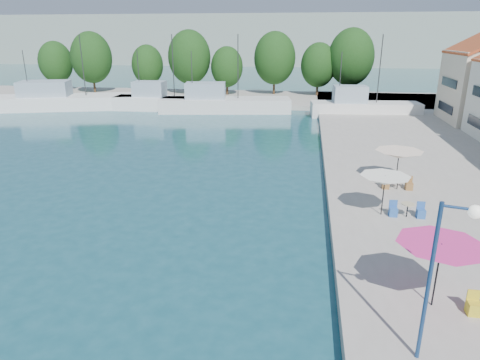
% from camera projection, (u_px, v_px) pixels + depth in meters
% --- Properties ---
extents(quay_far, '(90.00, 16.00, 0.60)m').
position_uv_depth(quay_far, '(227.00, 98.00, 66.88)').
color(quay_far, '#9C978D').
rests_on(quay_far, ground).
extents(hill_west, '(180.00, 40.00, 16.00)m').
position_uv_depth(hill_west, '(214.00, 40.00, 154.57)').
color(hill_west, gray).
rests_on(hill_west, ground).
extents(hill_east, '(140.00, 40.00, 12.00)m').
position_uv_depth(hill_east, '(404.00, 45.00, 163.69)').
color(hill_east, gray).
rests_on(hill_east, ground).
extents(trawler_01, '(21.82, 11.56, 10.20)m').
position_uv_depth(trawler_01, '(67.00, 101.00, 58.90)').
color(trawler_01, white).
rests_on(trawler_01, ground).
extents(trawler_02, '(13.81, 3.96, 10.20)m').
position_uv_depth(trawler_02, '(162.00, 102.00, 57.97)').
color(trawler_02, white).
rests_on(trawler_02, ground).
extents(trawler_03, '(17.54, 7.02, 10.20)m').
position_uv_depth(trawler_03, '(222.00, 104.00, 56.50)').
color(trawler_03, silver).
rests_on(trawler_03, ground).
extents(trawler_04, '(13.48, 4.58, 10.20)m').
position_uv_depth(trawler_04, '(362.00, 108.00, 53.07)').
color(trawler_04, silver).
rests_on(trawler_04, ground).
extents(tree_01, '(5.53, 5.53, 8.18)m').
position_uv_depth(tree_01, '(56.00, 62.00, 72.01)').
color(tree_01, '#3F2B19').
rests_on(tree_01, quay_far).
extents(tree_02, '(6.55, 6.55, 9.70)m').
position_uv_depth(tree_02, '(91.00, 58.00, 69.50)').
color(tree_02, '#3F2B19').
rests_on(tree_02, quay_far).
extents(tree_03, '(5.16, 5.16, 7.64)m').
position_uv_depth(tree_03, '(147.00, 65.00, 70.52)').
color(tree_03, '#3F2B19').
rests_on(tree_03, quay_far).
extents(tree_04, '(6.72, 6.72, 9.95)m').
position_uv_depth(tree_04, '(189.00, 57.00, 67.67)').
color(tree_04, '#3F2B19').
rests_on(tree_04, quay_far).
extents(tree_05, '(5.04, 5.04, 7.47)m').
position_uv_depth(tree_05, '(227.00, 67.00, 67.28)').
color(tree_05, '#3F2B19').
rests_on(tree_05, quay_far).
extents(tree_06, '(6.56, 6.56, 9.71)m').
position_uv_depth(tree_06, '(275.00, 58.00, 67.50)').
color(tree_06, '#3F2B19').
rests_on(tree_06, quay_far).
extents(tree_07, '(5.45, 5.45, 8.07)m').
position_uv_depth(tree_07, '(318.00, 65.00, 66.26)').
color(tree_07, '#3F2B19').
rests_on(tree_07, quay_far).
extents(tree_08, '(6.90, 6.90, 10.21)m').
position_uv_depth(tree_08, '(351.00, 57.00, 64.83)').
color(tree_08, '#3F2B19').
rests_on(tree_08, quay_far).
extents(umbrella_pink, '(3.05, 3.05, 2.42)m').
position_uv_depth(umbrella_pink, '(441.00, 251.00, 14.56)').
color(umbrella_pink, black).
rests_on(umbrella_pink, quay_right).
extents(umbrella_white, '(2.61, 2.61, 2.19)m').
position_uv_depth(umbrella_white, '(385.00, 180.00, 22.31)').
color(umbrella_white, black).
rests_on(umbrella_white, quay_right).
extents(umbrella_cream, '(3.04, 3.04, 2.09)m').
position_uv_depth(umbrella_cream, '(399.00, 154.00, 27.50)').
color(umbrella_cream, black).
rests_on(umbrella_cream, quay_right).
extents(cafe_table_02, '(1.82, 0.70, 0.76)m').
position_uv_depth(cafe_table_02, '(407.00, 212.00, 22.53)').
color(cafe_table_02, black).
rests_on(cafe_table_02, quay_right).
extents(cafe_table_03, '(1.82, 0.70, 0.76)m').
position_uv_depth(cafe_table_03, '(397.00, 185.00, 26.60)').
color(cafe_table_03, black).
rests_on(cafe_table_03, quay_right).
extents(street_lamp, '(1.02, 0.43, 5.03)m').
position_uv_depth(street_lamp, '(446.00, 256.00, 11.56)').
color(street_lamp, navy).
rests_on(street_lamp, quay_right).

